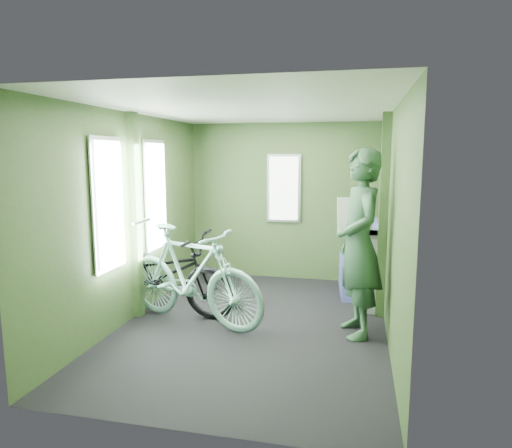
{
  "coord_description": "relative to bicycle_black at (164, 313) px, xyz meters",
  "views": [
    {
      "loc": [
        1.06,
        -4.64,
        1.84
      ],
      "look_at": [
        0.0,
        0.1,
        1.1
      ],
      "focal_mm": 32.0,
      "sensor_mm": 36.0,
      "label": 1
    }
  ],
  "objects": [
    {
      "name": "passenger",
      "position": [
        2.21,
        -0.15,
        0.95
      ],
      "size": [
        0.63,
        0.79,
        1.91
      ],
      "rotation": [
        0.0,
        0.0,
        -1.29
      ],
      "color": "#2A4D31",
      "rests_on": "ground"
    },
    {
      "name": "room",
      "position": [
        1.08,
        -0.09,
        1.44
      ],
      "size": [
        4.0,
        4.02,
        2.31
      ],
      "color": "black",
      "rests_on": "ground"
    },
    {
      "name": "bicycle_mint",
      "position": [
        0.45,
        -0.26,
        0.0
      ],
      "size": [
        1.94,
        1.18,
        1.15
      ],
      "primitive_type": "imported",
      "rotation": [
        0.0,
        -0.09,
        1.24
      ],
      "color": "#7EBDAD",
      "rests_on": "ground"
    },
    {
      "name": "bicycle_black",
      "position": [
        0.0,
        0.0,
        0.0
      ],
      "size": [
        1.95,
        1.04,
        1.04
      ],
      "primitive_type": "imported",
      "rotation": [
        0.0,
        -0.12,
        1.41
      ],
      "color": "black",
      "rests_on": "ground"
    },
    {
      "name": "waste_box",
      "position": [
        2.38,
        0.67,
        0.47
      ],
      "size": [
        0.27,
        0.38,
        0.93
      ],
      "primitive_type": "cube",
      "color": "gray",
      "rests_on": "ground"
    },
    {
      "name": "bench_seat",
      "position": [
        2.27,
        1.32,
        0.29
      ],
      "size": [
        0.58,
        0.95,
        0.97
      ],
      "rotation": [
        0.0,
        0.0,
        0.08
      ],
      "color": "navy",
      "rests_on": "ground"
    }
  ]
}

